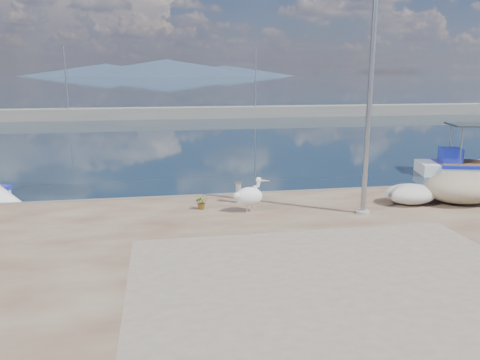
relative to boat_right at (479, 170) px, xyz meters
The scene contains 11 objects.
ground 15.40m from the boat_right, 146.34° to the right, with size 1400.00×1400.00×0.00m, color #162635.
quay_patch 16.52m from the boat_right, 135.69° to the right, with size 9.00×7.00×0.01m, color gray.
breakwater 33.98m from the boat_right, 112.17° to the left, with size 120.00×2.20×7.50m.
mountains 641.59m from the boat_right, 90.75° to the left, with size 370.00×280.00×22.00m.
boat_right is the anchor object (origin of this frame).
pelican 14.03m from the boat_right, 155.06° to the right, with size 1.18×0.59×1.14m.
lamp_post 11.87m from the boat_right, 143.89° to the right, with size 0.44×0.96×7.00m.
bollard_near 13.75m from the boat_right, 159.68° to the right, with size 0.25×0.25×0.77m.
potted_plant 15.18m from the boat_right, 159.43° to the right, with size 0.43×0.37×0.48m, color #33722D.
net_pile_d 9.20m from the boat_right, 140.22° to the right, with size 1.80×1.35×0.67m, color silver.
net_pile_c 8.06m from the boat_right, 130.78° to the right, with size 2.74×1.95×1.07m, color #C0AD8F.
Camera 1 is at (-2.68, -11.69, 4.93)m, focal length 35.00 mm.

